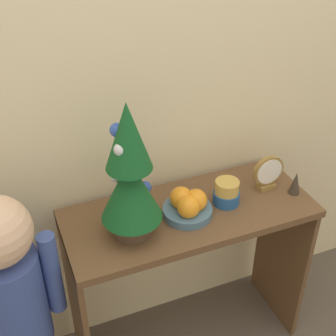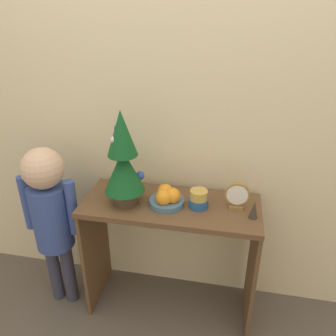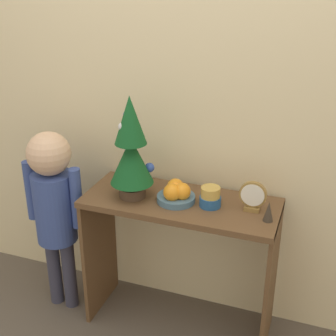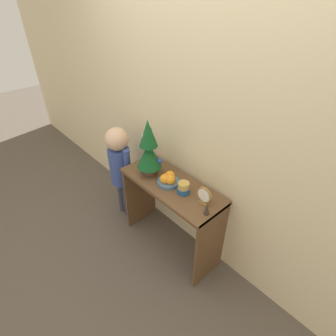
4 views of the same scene
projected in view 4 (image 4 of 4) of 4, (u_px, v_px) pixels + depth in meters
ground_plane at (156, 254)px, 2.47m from camera, size 12.00×12.00×0.00m
back_wall at (195, 118)px, 2.00m from camera, size 7.00×0.05×2.50m
console_table at (171, 201)px, 2.27m from camera, size 0.94×0.39×0.74m
mini_tree at (149, 149)px, 2.14m from camera, size 0.21×0.21×0.50m
fruit_bowl at (168, 180)px, 2.14m from camera, size 0.18×0.18×0.10m
singing_bowl at (184, 188)px, 2.04m from camera, size 0.10×0.10×0.10m
desk_clock at (204, 196)px, 1.92m from camera, size 0.13×0.04×0.15m
figurine at (207, 209)px, 1.85m from camera, size 0.04×0.04×0.09m
child_figure at (120, 162)px, 2.57m from camera, size 0.33×0.22×1.03m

